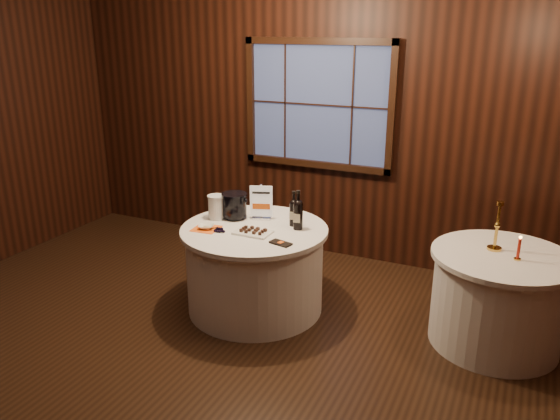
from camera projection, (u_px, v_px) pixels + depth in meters
The scene contains 16 objects.
ground at pixel (194, 366), 4.11m from camera, with size 6.00×6.00×0.00m, color black.
back_wall at pixel (319, 114), 5.74m from camera, with size 6.00×0.10×3.00m.
main_table at pixel (255, 268), 4.84m from camera, with size 1.28×1.28×0.77m.
side_table at pixel (497, 299), 4.29m from camera, with size 1.08×1.08×0.77m.
sign_stand at pixel (261, 207), 4.90m from camera, with size 0.19×0.15×0.33m.
port_bottle_left at pixel (294, 211), 4.73m from camera, with size 0.07×0.08×0.31m.
port_bottle_right at pixel (298, 213), 4.65m from camera, with size 0.08×0.09×0.35m.
ice_bucket at pixel (235, 205), 4.91m from camera, with size 0.23×0.23×0.24m.
chocolate_plate at pixel (253, 232), 4.59m from camera, with size 0.30×0.20×0.04m.
chocolate_box at pixel (281, 243), 4.37m from camera, with size 0.18×0.09×0.01m, color black.
grape_bunch at pixel (219, 230), 4.62m from camera, with size 0.16×0.06×0.04m.
glass_pitcher at pixel (216, 207), 4.91m from camera, with size 0.20×0.15×0.22m.
orange_napkin at pixel (206, 229), 4.70m from camera, with size 0.22×0.22×0.00m, color #F75E14.
cracker_bowl at pixel (206, 226), 4.69m from camera, with size 0.14×0.14×0.03m, color white.
brass_candlestick at pixel (496, 232), 4.22m from camera, with size 0.11×0.11×0.39m.
red_candle at pixel (519, 250), 4.05m from camera, with size 0.05×0.05×0.19m.
Camera 1 is at (2.08, -2.91, 2.43)m, focal length 35.00 mm.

